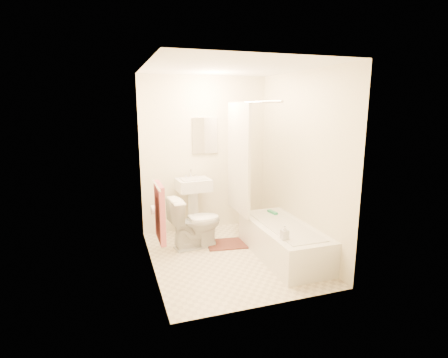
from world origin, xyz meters
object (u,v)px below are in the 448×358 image
object	(u,v)px
toilet	(195,222)
soap_bottle	(285,232)
sink	(193,204)
bath_mat	(226,244)
bathtub	(283,241)

from	to	relation	value
toilet	soap_bottle	size ratio (longest dim) A/B	4.16
toilet	sink	xyz separation A→B (m)	(0.09, 0.48, 0.12)
bath_mat	toilet	bearing A→B (deg)	170.54
bath_mat	sink	bearing A→B (deg)	122.08
bath_mat	soap_bottle	bearing A→B (deg)	-70.98
sink	soap_bottle	bearing A→B (deg)	-70.13
bath_mat	soap_bottle	size ratio (longest dim) A/B	3.10
sink	bathtub	world-z (taller)	sink
toilet	bath_mat	xyz separation A→B (m)	(0.44, -0.07, -0.35)
sink	bathtub	size ratio (longest dim) A/B	0.63
bathtub	sink	bearing A→B (deg)	128.83
bathtub	bath_mat	world-z (taller)	bathtub
toilet	sink	size ratio (longest dim) A/B	0.77
bathtub	soap_bottle	world-z (taller)	soap_bottle
bathtub	bath_mat	distance (m)	0.86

